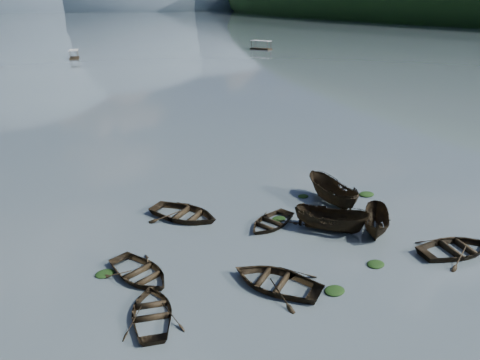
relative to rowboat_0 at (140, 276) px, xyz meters
name	(u,v)px	position (x,y,z in m)	size (l,w,h in m)	color
ground_plane	(348,307)	(8.38, -6.64, 0.00)	(2400.00, 2400.00, 0.00)	#48555A
haze_mtn_c	(110,9)	(148.38, 893.36, 0.00)	(520.00, 520.00, 260.00)	#475666
haze_mtn_d	(197,9)	(328.38, 893.36, 0.00)	(520.00, 520.00, 220.00)	#475666
rowboat_0	(140,276)	(0.00, 0.00, 0.00)	(3.02, 4.23, 0.88)	black
rowboat_1	(153,316)	(-0.17, -3.32, 0.00)	(2.82, 3.94, 0.82)	black
rowboat_2	(330,230)	(12.05, -0.21, 0.00)	(1.74, 4.64, 1.79)	black
rowboat_3	(276,286)	(6.11, -3.75, 0.00)	(3.37, 4.72, 0.98)	black
rowboat_4	(455,253)	(17.02, -5.47, 0.00)	(3.27, 4.59, 0.95)	black
rowboat_5	(375,231)	(14.60, -1.53, 0.00)	(1.56, 4.16, 1.60)	black
rowboat_6	(184,218)	(4.23, 5.35, 0.00)	(3.50, 4.91, 1.02)	black
rowboat_7	(271,225)	(9.00, 1.99, 0.00)	(2.77, 3.88, 0.80)	black
rowboat_8	(331,203)	(14.54, 3.06, 0.00)	(1.86, 4.94, 1.91)	black
weed_clump_1	(335,292)	(8.51, -5.44, 0.00)	(1.08, 0.86, 0.24)	black
weed_clump_2	(376,265)	(11.99, -4.48, 0.00)	(1.03, 0.82, 0.22)	black
weed_clump_3	(303,197)	(13.30, 4.78, 0.00)	(0.80, 0.68, 0.18)	black
weed_clump_4	(320,219)	(12.40, 1.31, 0.00)	(1.25, 0.99, 0.26)	black
weed_clump_5	(105,274)	(-1.64, 0.97, 0.00)	(1.01, 0.82, 0.21)	black
weed_clump_6	(279,219)	(9.85, 2.42, 0.00)	(0.93, 0.78, 0.19)	black
weed_clump_7	(366,195)	(17.74, 2.99, 0.00)	(1.19, 0.95, 0.26)	black
pontoon_centre	(75,59)	(6.59, 100.69, 0.00)	(2.24, 5.37, 2.06)	black
pontoon_right	(261,49)	(60.33, 100.41, 0.00)	(2.68, 6.44, 2.47)	black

